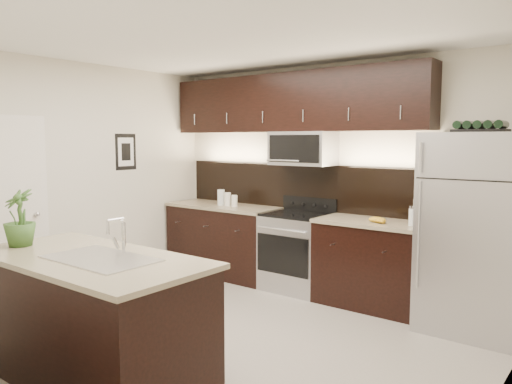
# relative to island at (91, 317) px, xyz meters

# --- Properties ---
(ground) EXTENTS (4.50, 4.50, 0.00)m
(ground) POSITION_rel_island_xyz_m (0.27, 1.14, -0.47)
(ground) COLOR gray
(ground) RESTS_ON ground
(room_walls) EXTENTS (4.52, 4.02, 2.71)m
(room_walls) POSITION_rel_island_xyz_m (0.16, 1.11, 1.22)
(room_walls) COLOR beige
(room_walls) RESTS_ON ground
(counter_run) EXTENTS (3.51, 0.65, 0.94)m
(counter_run) POSITION_rel_island_xyz_m (-0.19, 2.83, -0.00)
(counter_run) COLOR black
(counter_run) RESTS_ON ground
(upper_fixtures) EXTENTS (3.49, 0.40, 1.66)m
(upper_fixtures) POSITION_rel_island_xyz_m (-0.16, 2.98, 1.67)
(upper_fixtures) COLOR black
(upper_fixtures) RESTS_ON counter_run
(island) EXTENTS (1.96, 0.96, 0.94)m
(island) POSITION_rel_island_xyz_m (0.00, 0.00, 0.00)
(island) COLOR black
(island) RESTS_ON ground
(sink_faucet) EXTENTS (0.84, 0.50, 0.28)m
(sink_faucet) POSITION_rel_island_xyz_m (0.15, 0.01, 0.48)
(sink_faucet) COLOR silver
(sink_faucet) RESTS_ON island
(refrigerator) EXTENTS (0.90, 0.81, 1.87)m
(refrigerator) POSITION_rel_island_xyz_m (2.04, 2.77, 0.46)
(refrigerator) COLOR #B2B2B7
(refrigerator) RESTS_ON ground
(wine_rack) EXTENTS (0.46, 0.29, 0.11)m
(wine_rack) POSITION_rel_island_xyz_m (2.04, 2.77, 1.45)
(wine_rack) COLOR black
(wine_rack) RESTS_ON refrigerator
(plant) EXTENTS (0.28, 0.28, 0.46)m
(plant) POSITION_rel_island_xyz_m (-0.76, -0.13, 0.70)
(plant) COLOR #345A24
(plant) RESTS_ON island
(canisters) EXTENTS (0.31, 0.10, 0.21)m
(canisters) POSITION_rel_island_xyz_m (-1.07, 2.79, 0.56)
(canisters) COLOR silver
(canisters) RESTS_ON counter_run
(french_press) EXTENTS (0.09, 0.09, 0.26)m
(french_press) POSITION_rel_island_xyz_m (1.44, 2.78, 0.57)
(french_press) COLOR silver
(french_press) RESTS_ON counter_run
(bananas) EXTENTS (0.24, 0.21, 0.06)m
(bananas) POSITION_rel_island_xyz_m (1.04, 2.75, 0.50)
(bananas) COLOR gold
(bananas) RESTS_ON counter_run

